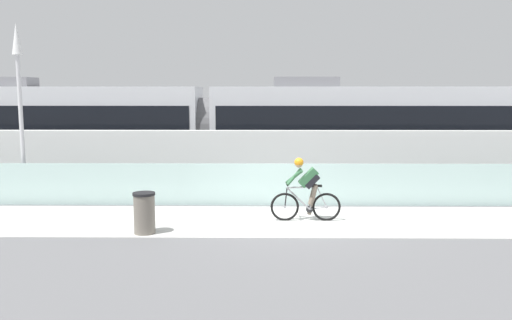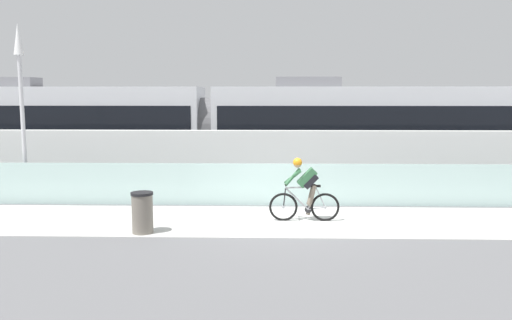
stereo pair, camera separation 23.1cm
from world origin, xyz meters
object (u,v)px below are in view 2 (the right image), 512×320
at_px(tram, 208,128).
at_px(trash_bin, 142,213).
at_px(lamp_post_antenna, 21,90).
at_px(cyclist_on_bike, 305,191).

xyz_separation_m(tram, trash_bin, (-0.54, -8.10, -1.41)).
relative_size(tram, lamp_post_antenna, 4.34).
bearing_deg(lamp_post_antenna, trash_bin, -38.30).
relative_size(cyclist_on_bike, trash_bin, 1.84).
xyz_separation_m(cyclist_on_bike, lamp_post_antenna, (-8.10, 2.15, 2.51)).
height_order(lamp_post_antenna, trash_bin, lamp_post_antenna).
bearing_deg(tram, trash_bin, -93.85).
relative_size(lamp_post_antenna, trash_bin, 5.42).
height_order(tram, trash_bin, tram).
height_order(tram, lamp_post_antenna, lamp_post_antenna).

